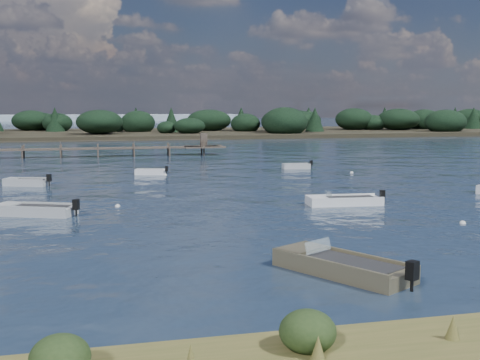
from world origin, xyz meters
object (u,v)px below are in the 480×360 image
object	(u,v)px
tender_far_white	(150,173)
dinghy_near_olive	(342,269)
dinghy_mid_white_a	(344,202)
tender_far_grey	(27,184)
tender_far_grey_b	(296,167)
dinghy_mid_grey	(35,212)

from	to	relation	value
tender_far_white	dinghy_near_olive	bearing A→B (deg)	-83.24
dinghy_mid_white_a	tender_far_white	world-z (taller)	dinghy_mid_white_a
tender_far_grey	tender_far_white	bearing A→B (deg)	28.38
tender_far_grey_b	tender_far_white	bearing A→B (deg)	-173.03
tender_far_grey_b	dinghy_mid_white_a	world-z (taller)	dinghy_mid_white_a
dinghy_mid_white_a	tender_far_white	bearing A→B (deg)	117.92
tender_far_grey	dinghy_mid_white_a	bearing A→B (deg)	-34.76
dinghy_near_olive	dinghy_mid_grey	xyz separation A→B (m)	(-12.05, 15.13, -0.01)
tender_far_white	tender_far_grey	distance (m)	11.26
tender_far_white	dinghy_mid_grey	world-z (taller)	dinghy_mid_grey
dinghy_mid_grey	tender_far_grey	bearing A→B (deg)	98.00
tender_far_grey_b	tender_far_grey	size ratio (longest dim) A/B	0.82
dinghy_near_olive	tender_far_grey	size ratio (longest dim) A/B	1.49
tender_far_grey_b	tender_far_grey	xyz separation A→B (m)	(-24.22, -7.10, 0.02)
dinghy_mid_grey	tender_far_grey	world-z (taller)	dinghy_mid_grey
dinghy_near_olive	dinghy_mid_white_a	bearing A→B (deg)	66.53
dinghy_mid_white_a	dinghy_near_olive	size ratio (longest dim) A/B	0.91
dinghy_mid_white_a	tender_far_white	size ratio (longest dim) A/B	1.68
dinghy_mid_white_a	dinghy_near_olive	xyz separation A→B (m)	(-6.25, -14.40, 0.03)
dinghy_mid_white_a	tender_far_grey	distance (m)	24.54
dinghy_mid_white_a	tender_far_grey	size ratio (longest dim) A/B	1.36
tender_far_grey	dinghy_mid_grey	bearing A→B (deg)	-82.00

